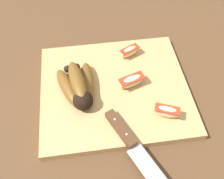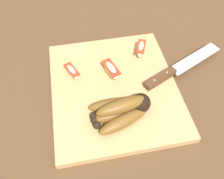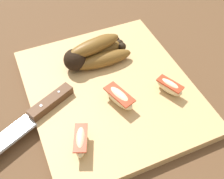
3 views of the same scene
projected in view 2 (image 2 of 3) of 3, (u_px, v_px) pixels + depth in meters
The scene contains 7 objects.
ground_plane at pixel (115, 95), 0.65m from camera, with size 6.00×6.00×0.00m, color brown.
cutting_board at pixel (116, 88), 0.65m from camera, with size 0.38×0.33×0.02m, color tan.
banana_bunch at pixel (122, 110), 0.57m from camera, with size 0.11×0.15×0.06m.
chefs_knife at pixel (173, 71), 0.66m from camera, with size 0.14×0.27×0.02m.
apple_wedge_near at pixel (111, 70), 0.65m from camera, with size 0.08×0.05×0.03m.
apple_wedge_middle at pixel (72, 72), 0.65m from camera, with size 0.06×0.04×0.03m.
apple_wedge_far at pixel (141, 49), 0.70m from camera, with size 0.07×0.04×0.03m.
Camera 2 is at (0.37, -0.08, 0.52)m, focal length 38.38 mm.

